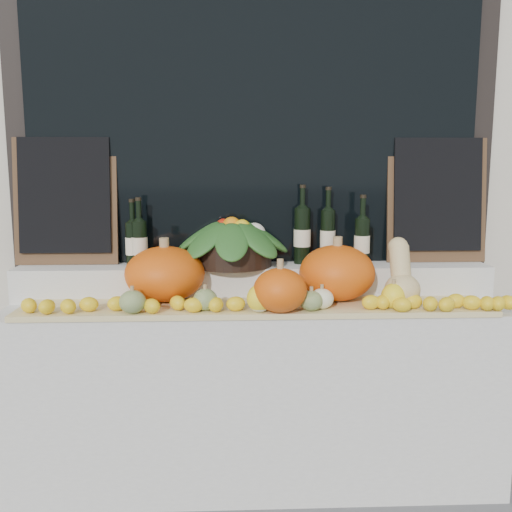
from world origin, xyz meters
TOP-DOWN VIEW (x-y plane):
  - storefront_facade at (0.00, 2.25)m, footprint 7.00×0.94m
  - display_sill at (0.00, 1.52)m, footprint 2.30×0.55m
  - rear_tier at (0.00, 1.68)m, footprint 2.30×0.25m
  - straw_bedding at (0.00, 1.40)m, footprint 2.10×0.32m
  - pumpkin_left at (-0.42, 1.50)m, footprint 0.41×0.41m
  - pumpkin_right at (0.38, 1.48)m, footprint 0.37×0.37m
  - pumpkin_center at (0.10, 1.28)m, footprint 0.27×0.27m
  - butternut_squash at (0.65, 1.40)m, footprint 0.16×0.21m
  - decorative_gourds at (0.04, 1.30)m, footprint 1.23×0.16m
  - lemon_heap at (0.00, 1.29)m, footprint 2.20×0.16m
  - produce_bowl at (-0.11, 1.66)m, footprint 0.59×0.59m
  - wine_bottle_far_left at (-0.55, 1.66)m, footprint 0.08×0.08m
  - wine_bottle_near_left at (-0.59, 1.69)m, footprint 0.08×0.08m
  - wine_bottle_tall at (0.24, 1.71)m, footprint 0.08×0.08m
  - wine_bottle_near_right at (0.37, 1.70)m, footprint 0.08×0.08m
  - wine_bottle_far_right at (0.52, 1.63)m, footprint 0.08×0.08m
  - chalkboard_left at (-0.92, 1.74)m, footprint 0.50×0.09m
  - chalkboard_right at (0.92, 1.74)m, footprint 0.50×0.09m

SIDE VIEW (x-z plane):
  - display_sill at x=0.00m, z-range 0.00..0.88m
  - straw_bedding at x=0.00m, z-range 0.88..0.90m
  - lemon_heap at x=0.00m, z-range 0.91..0.97m
  - decorative_gourds at x=0.04m, z-range 0.88..1.03m
  - rear_tier at x=0.00m, z-range 0.88..1.04m
  - pumpkin_center at x=0.10m, z-range 0.91..1.09m
  - butternut_squash at x=0.65m, z-range 0.88..1.17m
  - pumpkin_left at x=-0.42m, z-range 0.91..1.16m
  - pumpkin_right at x=0.38m, z-range 0.91..1.16m
  - wine_bottle_near_left at x=-0.59m, z-range 0.99..1.31m
  - wine_bottle_far_left at x=-0.55m, z-range 0.99..1.32m
  - produce_bowl at x=-0.11m, z-range 1.04..1.28m
  - wine_bottle_far_right at x=0.52m, z-range 0.99..1.33m
  - wine_bottle_near_right at x=0.37m, z-range 0.99..1.37m
  - wine_bottle_tall at x=0.24m, z-range 0.99..1.38m
  - chalkboard_left at x=-0.92m, z-range 1.05..1.67m
  - chalkboard_right at x=0.92m, z-range 1.05..1.67m
  - storefront_facade at x=0.00m, z-range 0.00..4.50m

